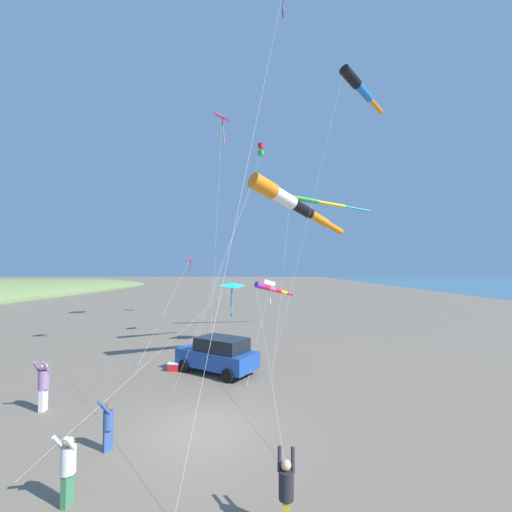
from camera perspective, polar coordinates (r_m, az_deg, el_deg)
The scene contains 16 objects.
ground_plane at distance 12.40m, azimuth -9.59°, elevation -28.17°, with size 600.00×600.00×0.00m, color #756654.
parked_car at distance 17.62m, azimuth -6.83°, elevation -17.13°, with size 4.66×3.71×1.85m.
cooler_box at distance 18.55m, azimuth -14.54°, elevation -18.69°, with size 0.62×0.42×0.42m.
person_adult_flyer at distance 15.38m, azimuth -33.87°, elevation -18.37°, with size 0.48×0.60×1.97m.
person_child_green_jacket at distance 8.08m, azimuth 5.45°, elevation -36.22°, with size 0.38×0.48×1.60m.
person_child_grey_jacket at distance 11.55m, azimuth -25.08°, elevation -25.54°, with size 0.52×0.53×1.49m.
person_bystander_far at distance 9.67m, azimuth -30.73°, elevation -29.52°, with size 0.41×0.52×1.69m.
kite_box_teal_far_right at distance 36.61m, azimuth 0.91°, elevation 18.57°, with size 3.81×16.38×19.36m.
kite_windsock_yellow_midlevel at distance 28.51m, azimuth 11.26°, elevation 9.49°, with size 8.80×13.46×11.87m.
kite_delta_red_high_left at distance 23.64m, azimuth -4.30°, elevation -5.32°, with size 4.34×16.44×4.63m.
kite_windsock_long_streamer_right at distance 21.91m, azimuth 17.83°, elevation 27.15°, with size 7.27×5.27×16.88m.
kite_delta_striped_overhead at distance 27.15m, azimuth -11.74°, elevation -0.57°, with size 0.85×10.09×6.54m.
kite_delta_purple_drifting at distance 22.35m, azimuth 2.64°, elevation -4.90°, with size 1.55×8.17×4.80m.
kite_delta_magenta_far_left at distance 34.47m, azimuth -6.03°, elevation 23.53°, with size 2.23×12.48×21.07m.
kite_windsock_rainbow_low_near at distance 20.34m, azimuth 2.51°, elevation -5.84°, with size 2.53×12.79×4.71m.
kite_windsock_orange_high_right at distance 17.64m, azimuth 5.98°, elevation 9.76°, with size 8.83×6.28×10.30m.
Camera 1 is at (-2.52, 10.91, 5.33)m, focal length 22.25 mm.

